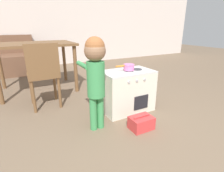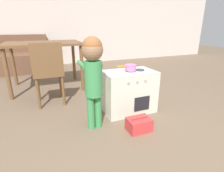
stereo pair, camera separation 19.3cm
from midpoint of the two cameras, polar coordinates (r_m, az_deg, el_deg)
The scene contains 9 objects.
ground_plane at distance 1.48m, azimuth 10.49°, elevation -24.23°, with size 16.00×16.00×0.00m, color brown.
wall_back at distance 5.08m, azimuth -21.57°, elevation 20.97°, with size 10.00×0.06×2.60m.
play_kitchen at distance 2.15m, azimuth 2.40°, elevation -1.64°, with size 0.61×0.39×0.51m.
toy_pot at distance 2.07m, azimuth 2.79°, elevation 6.27°, with size 0.24×0.13×0.07m.
child_figure at distance 1.65m, azimuth -8.84°, elevation 5.36°, with size 0.20×0.37×0.92m.
toy_basket at distance 1.84m, azimuth 6.53°, elevation -11.93°, with size 0.23×0.17×0.15m.
dining_table at distance 3.06m, azimuth -25.70°, elevation 10.71°, with size 1.17×0.84×0.77m.
dining_chair_near at distance 2.35m, azimuth -23.72°, elevation 3.56°, with size 0.37×0.37×0.83m.
couch at distance 4.63m, azimuth -33.70°, elevation 6.95°, with size 1.44×0.88×0.82m.
Camera 1 is at (-0.81, -0.78, 1.00)m, focal length 28.00 mm.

